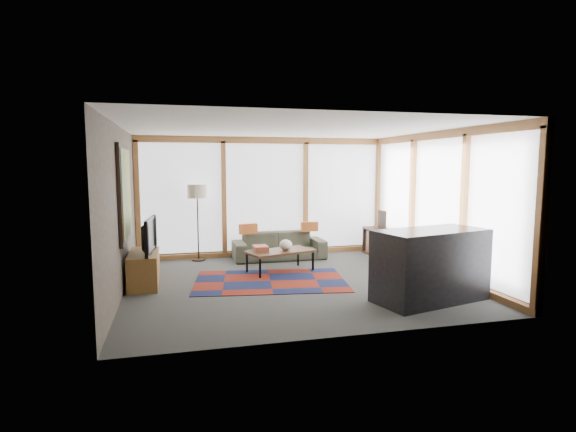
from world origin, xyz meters
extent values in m
plane|color=#32322F|center=(0.00, 0.00, 0.00)|extent=(5.50, 5.50, 0.00)
cube|color=#3A312C|center=(-2.75, 0.00, 1.30)|extent=(0.04, 5.00, 2.60)
cube|color=#3A312C|center=(0.00, -2.50, 1.30)|extent=(5.50, 0.04, 2.60)
cube|color=silver|center=(0.00, 0.00, 2.60)|extent=(5.50, 5.00, 0.04)
cube|color=white|center=(0.00, 2.47, 1.30)|extent=(5.30, 0.02, 2.35)
cube|color=white|center=(2.72, 0.00, 1.30)|extent=(0.02, 4.80, 2.35)
cube|color=black|center=(-2.71, 0.30, 1.55)|extent=(0.05, 1.35, 1.55)
cube|color=#C49409|center=(-2.69, 0.30, 1.55)|extent=(0.02, 1.20, 1.40)
cube|color=maroon|center=(-0.37, 0.16, 0.01)|extent=(2.79, 2.02, 0.01)
imported|color=#383C2E|center=(0.19, 1.95, 0.28)|extent=(1.95, 0.77, 0.57)
cube|color=#B85623|center=(-0.47, 1.94, 0.67)|extent=(0.40, 0.21, 0.21)
cube|color=#B85623|center=(0.87, 1.98, 0.67)|extent=(0.38, 0.15, 0.20)
cube|color=#99482D|center=(-0.42, 0.82, 0.46)|extent=(0.26, 0.32, 0.10)
ellipsoid|color=beige|center=(0.05, 0.79, 0.51)|extent=(0.25, 0.25, 0.21)
ellipsoid|color=black|center=(2.41, 0.44, 0.64)|extent=(0.22, 0.22, 0.09)
ellipsoid|color=black|center=(2.43, 0.84, 0.64)|extent=(0.19, 0.19, 0.09)
cube|color=black|center=(2.49, 1.78, 0.80)|extent=(0.05, 0.31, 0.40)
cube|color=brown|center=(-2.47, 0.42, 0.28)|extent=(0.47, 1.12, 0.56)
imported|color=black|center=(-2.44, 0.37, 0.85)|extent=(0.22, 1.02, 0.58)
cube|color=black|center=(1.69, -1.48, 0.53)|extent=(1.81, 1.15, 1.06)
camera|label=1|loc=(-1.91, -7.26, 2.00)|focal=28.00mm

